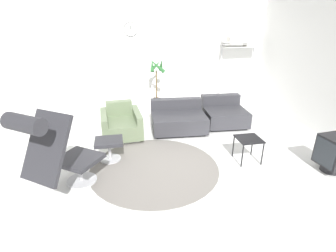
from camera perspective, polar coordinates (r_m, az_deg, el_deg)
ground_plane at (r=4.60m, az=-0.91°, el=-6.98°), size 12.00×12.00×0.00m
wall_back at (r=7.23m, az=-5.49°, el=15.64°), size 12.00×0.09×2.80m
round_rug at (r=4.34m, az=-2.96°, el=-8.99°), size 2.09×2.09×0.01m
lounge_chair at (r=3.64m, az=-23.67°, el=-4.27°), size 1.07×1.19×1.29m
ottoman at (r=4.54m, az=-12.69°, el=-4.10°), size 0.46×0.39×0.37m
armchair_red at (r=5.40m, az=-10.15°, el=0.26°), size 0.83×0.91×0.66m
couch_low at (r=5.65m, az=2.21°, el=1.40°), size 1.18×0.97×0.60m
couch_second at (r=6.09m, az=12.05°, el=2.51°), size 0.95×0.96×0.60m
side_table at (r=4.57m, az=17.15°, el=-3.12°), size 0.39×0.39×0.42m
crt_television at (r=4.84m, az=32.52°, el=-5.00°), size 0.45×0.47×0.59m
potted_plant at (r=6.84m, az=-2.46°, el=8.01°), size 0.43×0.42×1.38m
shelf_unit at (r=7.66m, az=15.46°, el=16.74°), size 1.00×0.28×1.93m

